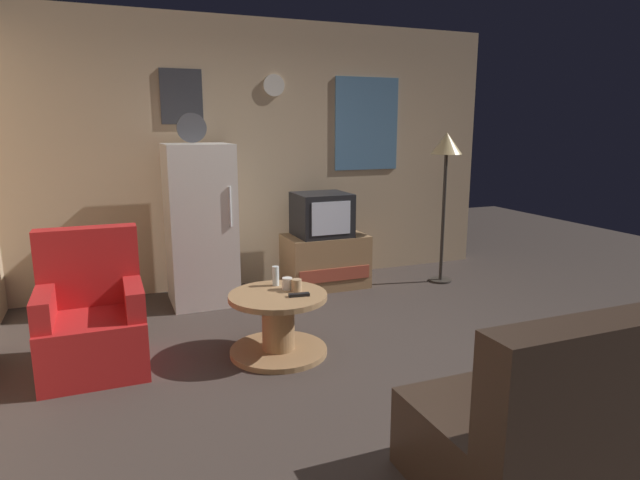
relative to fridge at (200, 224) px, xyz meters
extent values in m
plane|color=#3D332D|center=(0.78, -1.95, -0.75)|extent=(12.00, 12.00, 0.00)
cube|color=tan|center=(0.78, 0.50, 0.60)|extent=(5.20, 0.10, 2.71)
cube|color=teal|center=(1.94, 0.44, 0.92)|extent=(0.76, 0.02, 1.00)
cube|color=#333338|center=(-0.05, 0.44, 1.18)|extent=(0.40, 0.02, 0.52)
cylinder|color=silver|center=(0.88, 0.44, 1.31)|extent=(0.22, 0.03, 0.22)
cube|color=silver|center=(0.00, 0.00, 0.00)|extent=(0.60, 0.60, 1.50)
cylinder|color=silver|center=(0.22, -0.30, 0.20)|extent=(0.02, 0.02, 0.36)
cylinder|color=#4C4C51|center=(-0.05, -0.08, 0.89)|extent=(0.26, 0.04, 0.26)
cube|color=#9E754C|center=(1.28, 0.04, -0.48)|extent=(0.84, 0.52, 0.55)
cube|color=#AD4733|center=(1.28, -0.23, -0.56)|extent=(0.76, 0.01, 0.13)
cube|color=black|center=(1.24, 0.04, 0.01)|extent=(0.54, 0.50, 0.44)
cube|color=silver|center=(1.24, -0.22, 0.01)|extent=(0.41, 0.01, 0.33)
cylinder|color=#332D28|center=(2.52, -0.26, -0.74)|extent=(0.24, 0.24, 0.02)
cylinder|color=#332D28|center=(2.52, -0.26, -0.05)|extent=(0.04, 0.04, 1.40)
cone|color=#F2D18C|center=(2.52, -0.26, 0.73)|extent=(0.32, 0.32, 0.22)
cylinder|color=#9E754C|center=(0.30, -1.43, -0.73)|extent=(0.72, 0.72, 0.04)
cylinder|color=#9E754C|center=(0.30, -1.43, -0.52)|extent=(0.24, 0.24, 0.42)
cylinder|color=#9E754C|center=(0.30, -1.43, -0.31)|extent=(0.72, 0.72, 0.04)
cylinder|color=silver|center=(0.35, -1.23, -0.22)|extent=(0.05, 0.05, 0.15)
cylinder|color=silver|center=(0.40, -1.36, -0.25)|extent=(0.08, 0.08, 0.09)
cylinder|color=tan|center=(0.45, -1.42, -0.25)|extent=(0.08, 0.08, 0.09)
cube|color=black|center=(0.43, -1.55, -0.28)|extent=(0.15, 0.06, 0.02)
cube|color=red|center=(-0.96, -1.23, -0.55)|extent=(0.68, 0.68, 0.40)
cube|color=red|center=(-0.96, -0.97, -0.07)|extent=(0.68, 0.16, 0.56)
cube|color=red|center=(-1.24, -1.23, -0.25)|extent=(0.12, 0.60, 0.20)
cube|color=red|center=(-0.68, -1.23, -0.25)|extent=(0.12, 0.60, 0.20)
cube|color=#38281E|center=(1.28, -3.30, -0.55)|extent=(1.70, 0.80, 0.40)
camera|label=1|loc=(-0.81, -5.04, 0.91)|focal=30.35mm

